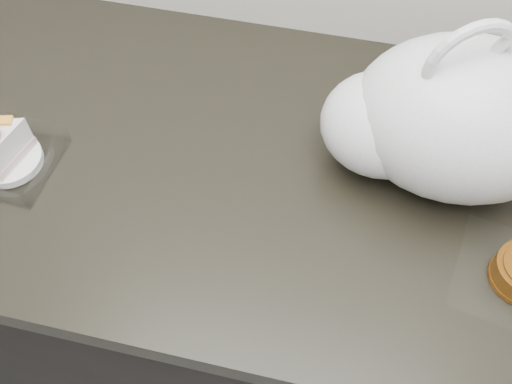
{
  "coord_description": "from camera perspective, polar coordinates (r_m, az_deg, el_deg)",
  "views": [
    {
      "loc": [
        0.1,
        1.17,
        1.59
      ],
      "look_at": [
        -0.0,
        1.6,
        0.94
      ],
      "focal_mm": 40.0,
      "sensor_mm": 36.0,
      "label": 1
    }
  ],
  "objects": [
    {
      "name": "counter",
      "position": [
        1.25,
        1.11,
        -9.62
      ],
      "size": [
        2.04,
        0.64,
        0.9
      ],
      "color": "black",
      "rests_on": "ground"
    },
    {
      "name": "cake_tray",
      "position": [
        0.92,
        -23.79,
        3.63
      ],
      "size": [
        0.14,
        0.14,
        0.11
      ],
      "rotation": [
        0.0,
        0.0,
        -0.04
      ],
      "color": "white",
      "rests_on": "counter"
    },
    {
      "name": "plastic_bag",
      "position": [
        0.82,
        18.43,
        6.92
      ],
      "size": [
        0.39,
        0.31,
        0.28
      ],
      "rotation": [
        0.0,
        0.0,
        0.3
      ],
      "color": "white",
      "rests_on": "counter"
    }
  ]
}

